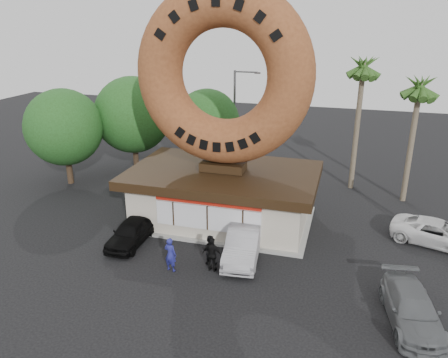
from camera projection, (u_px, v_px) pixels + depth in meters
name	position (u px, v px, depth m)	size (l,w,h in m)	color
ground	(189.00, 270.00, 21.77)	(90.00, 90.00, 0.00)	black
donut_shop	(223.00, 194.00, 26.54)	(11.20, 7.20, 3.80)	beige
giant_donut	(223.00, 75.00, 24.08)	(10.12, 10.12, 2.58)	#98542C
tree_west	(133.00, 115.00, 34.35)	(6.00, 6.00, 7.65)	#473321
tree_mid	(207.00, 122.00, 34.92)	(5.20, 5.20, 6.63)	#473321
tree_far	(64.00, 127.00, 31.78)	(5.60, 5.60, 7.14)	#473321
palm_near	(363.00, 72.00, 29.46)	(2.60, 2.60, 9.75)	#726651
palm_far	(419.00, 91.00, 27.51)	(2.60, 2.60, 8.75)	#726651
street_lamp	(236.00, 115.00, 35.09)	(2.11, 0.20, 8.00)	#59595E
person_left	(170.00, 254.00, 21.48)	(0.65, 0.43, 1.79)	navy
person_center	(209.00, 250.00, 22.10)	(0.78, 0.61, 1.60)	black
person_right	(212.00, 255.00, 21.44)	(1.06, 0.44, 1.81)	black
car_black	(131.00, 232.00, 24.15)	(1.61, 4.01, 1.37)	black
car_silver	(243.00, 244.00, 22.74)	(1.65, 4.74, 1.56)	#A1A0A5
car_grey	(412.00, 309.00, 17.82)	(1.91, 4.69, 1.36)	slate
car_white	(438.00, 233.00, 24.07)	(2.26, 4.89, 1.36)	silver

